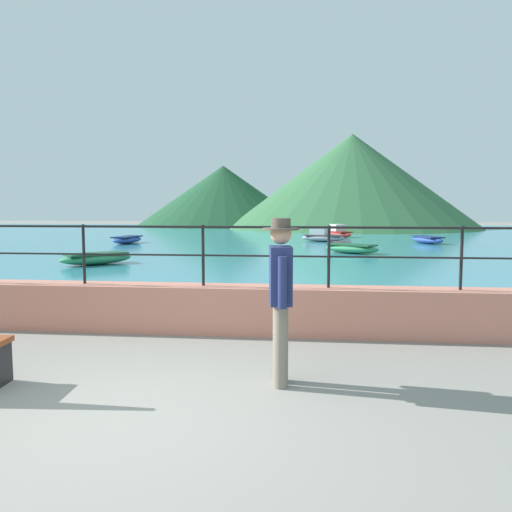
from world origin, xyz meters
name	(u,v)px	position (x,y,z in m)	size (l,w,h in m)	color
ground_plane	(129,418)	(0.00, 0.00, 0.00)	(120.00, 120.00, 0.00)	gray
promenade_wall	(204,309)	(0.00, 3.20, 0.35)	(20.00, 0.56, 0.70)	tan
railing	(203,244)	(0.00, 3.20, 1.32)	(18.44, 0.04, 0.90)	black
lake_water	(285,238)	(0.00, 25.84, 0.03)	(64.00, 44.32, 0.06)	teal
hill_main	(352,181)	(4.81, 40.67, 3.98)	(21.35, 21.35, 7.95)	#33663D
hill_secondary	(223,196)	(-6.99, 45.07, 2.87)	(16.61, 16.61, 5.74)	#1E4C2D
person_walking	(281,293)	(1.28, 1.01, 0.98)	(0.38, 0.57, 1.75)	slate
boat_1	(127,239)	(-7.47, 20.31, 0.26)	(1.24, 2.41, 0.36)	#2D4C9E
boat_2	(352,248)	(3.11, 16.11, 0.26)	(2.40, 2.07, 0.36)	#338C59
boat_3	(427,239)	(7.19, 21.95, 0.26)	(1.64, 2.47, 0.36)	#2D4C9E
boat_4	(96,258)	(-5.14, 11.25, 0.26)	(2.25, 2.28, 0.36)	#338C59
boat_5	(322,236)	(2.08, 22.75, 0.33)	(2.46, 1.53, 0.76)	gray
boat_6	(339,233)	(3.13, 26.66, 0.33)	(1.80, 2.46, 0.76)	red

